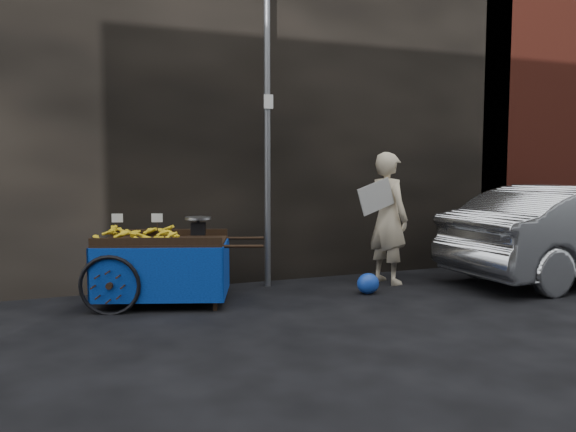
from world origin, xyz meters
name	(u,v)px	position (x,y,z in m)	size (l,w,h in m)	color
ground	(281,311)	(0.00, 0.00, 0.00)	(80.00, 80.00, 0.00)	black
building_wall	(245,105)	(0.39, 2.60, 2.50)	(13.50, 2.00, 5.00)	black
street_pole	(267,133)	(0.30, 1.30, 2.01)	(0.12, 0.10, 4.00)	slate
banana_cart	(159,247)	(-1.17, 0.85, 0.66)	(2.14, 1.46, 1.07)	black
vendor	(388,218)	(1.87, 0.90, 0.88)	(0.87, 0.73, 1.76)	beige
plastic_bag	(368,284)	(1.31, 0.41, 0.13)	(0.29, 0.23, 0.26)	#1841B8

